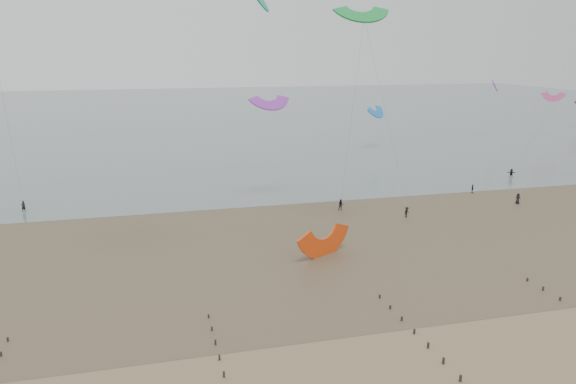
% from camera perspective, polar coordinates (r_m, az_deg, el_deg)
% --- Properties ---
extents(ground, '(500.00, 500.00, 0.00)m').
position_cam_1_polar(ground, '(49.79, 10.63, -16.73)').
color(ground, brown).
rests_on(ground, ground).
extents(sea_and_shore, '(500.00, 665.00, 0.03)m').
position_cam_1_polar(sea_and_shore, '(78.50, -2.74, -4.64)').
color(sea_and_shore, '#475654').
rests_on(sea_and_shore, ground).
extents(kitesurfers, '(133.05, 21.57, 1.86)m').
position_cam_1_polar(kitesurfers, '(109.84, 19.79, 0.51)').
color(kitesurfers, black).
rests_on(kitesurfers, ground).
extents(grounded_kite, '(9.50, 8.82, 4.18)m').
position_cam_1_polar(grounded_kite, '(72.03, 3.74, -6.43)').
color(grounded_kite, '#E23E0E').
rests_on(grounded_kite, ground).
extents(kites_airborne, '(242.76, 104.16, 43.77)m').
position_cam_1_polar(kites_airborne, '(122.56, -11.04, 12.11)').
color(kites_airborne, '#D4F009').
rests_on(kites_airborne, ground).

